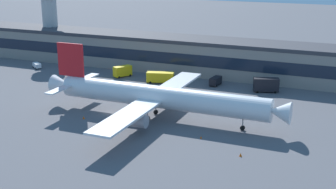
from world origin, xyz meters
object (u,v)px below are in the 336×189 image
at_px(stair_truck, 122,71).
at_px(catering_truck, 267,84).
at_px(traffic_cone_3, 201,137).
at_px(follow_me_car, 37,65).
at_px(airliner, 158,97).
at_px(fuel_truck, 161,77).
at_px(traffic_cone_2, 101,124).
at_px(traffic_cone_0, 84,117).
at_px(crew_van, 215,81).
at_px(control_tower, 49,6).
at_px(baggage_tug, 75,70).
at_px(traffic_cone_1, 241,155).

xyz_separation_m(stair_truck, catering_truck, (46.89, 0.74, 0.31)).
bearing_deg(traffic_cone_3, follow_me_car, 152.31).
bearing_deg(airliner, follow_me_car, 153.03).
distance_m(fuel_truck, traffic_cone_2, 40.07).
xyz_separation_m(airliner, stair_truck, (-27.13, 31.93, -3.45)).
bearing_deg(traffic_cone_0, catering_truck, 48.11).
bearing_deg(catering_truck, fuel_truck, -175.35).
bearing_deg(catering_truck, traffic_cone_2, -125.13).
distance_m(airliner, crew_van, 34.23).
relative_size(control_tower, baggage_tug, 7.61).
xyz_separation_m(baggage_tug, follow_me_car, (-16.20, 0.56, 0.00)).
bearing_deg(traffic_cone_2, fuel_truck, 93.33).
relative_size(follow_me_car, traffic_cone_1, 6.50).
relative_size(stair_truck, traffic_cone_0, 8.63).
bearing_deg(baggage_tug, control_tower, 140.36).
bearing_deg(traffic_cone_2, traffic_cone_3, 3.91).
distance_m(baggage_tug, traffic_cone_2, 52.82).
distance_m(baggage_tug, fuel_truck, 31.90).
bearing_deg(baggage_tug, traffic_cone_1, -32.91).
relative_size(control_tower, follow_me_car, 6.68).
xyz_separation_m(crew_van, catering_truck, (15.78, -1.10, 0.83)).
bearing_deg(traffic_cone_0, fuel_truck, 84.16).
bearing_deg(control_tower, baggage_tug, -39.64).
distance_m(follow_me_car, traffic_cone_3, 84.21).
bearing_deg(follow_me_car, traffic_cone_0, -41.03).
relative_size(stair_truck, catering_truck, 0.84).
bearing_deg(traffic_cone_1, traffic_cone_3, 150.42).
distance_m(fuel_truck, traffic_cone_1, 57.47).
xyz_separation_m(catering_truck, fuel_truck, (-32.30, -2.63, -0.41)).
bearing_deg(stair_truck, traffic_cone_1, -41.89).
xyz_separation_m(crew_van, traffic_cone_1, (20.22, -47.88, -1.10)).
bearing_deg(catering_truck, baggage_tug, -177.89).
distance_m(control_tower, traffic_cone_1, 113.75).
xyz_separation_m(baggage_tug, traffic_cone_3, (58.36, -38.58, -0.81)).
distance_m(control_tower, traffic_cone_2, 85.23).
bearing_deg(crew_van, catering_truck, -3.97).
xyz_separation_m(fuel_truck, traffic_cone_2, (2.33, -39.98, -1.51)).
bearing_deg(fuel_truck, traffic_cone_2, -86.67).
relative_size(airliner, baggage_tug, 14.99).
bearing_deg(follow_me_car, traffic_cone_1, -27.93).
bearing_deg(catering_truck, stair_truck, -179.09).
relative_size(baggage_tug, crew_van, 0.77).
height_order(fuel_truck, traffic_cone_1, fuel_truck).
distance_m(follow_me_car, traffic_cone_1, 96.02).
xyz_separation_m(airliner, traffic_cone_0, (-16.40, -7.64, -5.06)).
xyz_separation_m(catering_truck, traffic_cone_2, (-29.98, -42.60, -1.92)).
xyz_separation_m(crew_van, traffic_cone_0, (-20.38, -41.40, -1.09)).
relative_size(airliner, stair_truck, 9.64).
height_order(catering_truck, traffic_cone_1, catering_truck).
bearing_deg(catering_truck, airliner, -121.17).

